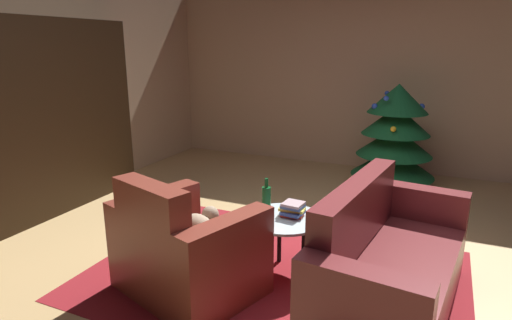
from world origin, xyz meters
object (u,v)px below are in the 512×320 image
(decorated_tree, at_px, (395,136))
(coffee_table, at_px, (284,224))
(book_stack_on_table, at_px, (293,209))
(couch_red, at_px, (388,271))
(bottle_on_table, at_px, (266,199))
(armchair_red, at_px, (186,252))
(bookshelf_unit, at_px, (59,118))

(decorated_tree, bearing_deg, coffee_table, -101.50)
(book_stack_on_table, relative_size, decorated_tree, 0.15)
(couch_red, distance_m, bottle_on_table, 1.06)
(armchair_red, bearing_deg, couch_red, 13.17)
(coffee_table, distance_m, book_stack_on_table, 0.13)
(bookshelf_unit, relative_size, couch_red, 1.28)
(bookshelf_unit, xyz_separation_m, coffee_table, (2.75, -0.40, -0.59))
(bottle_on_table, xyz_separation_m, decorated_tree, (0.69, 2.52, 0.08))
(armchair_red, bearing_deg, decorated_tree, 70.88)
(bookshelf_unit, relative_size, coffee_table, 3.51)
(bookshelf_unit, distance_m, couch_red, 3.69)
(coffee_table, bearing_deg, armchair_red, -135.58)
(armchair_red, distance_m, couch_red, 1.42)
(coffee_table, relative_size, bottle_on_table, 2.21)
(book_stack_on_table, xyz_separation_m, bottle_on_table, (-0.22, -0.01, 0.05))
(bottle_on_table, bearing_deg, book_stack_on_table, 1.86)
(couch_red, relative_size, bottle_on_table, 6.05)
(bookshelf_unit, height_order, couch_red, bookshelf_unit)
(bookshelf_unit, xyz_separation_m, armchair_red, (2.19, -0.95, -0.69))
(couch_red, relative_size, book_stack_on_table, 8.43)
(armchair_red, relative_size, bottle_on_table, 4.11)
(bookshelf_unit, relative_size, armchair_red, 1.88)
(couch_red, height_order, decorated_tree, decorated_tree)
(couch_red, distance_m, decorated_tree, 2.82)
(decorated_tree, bearing_deg, armchair_red, -109.12)
(couch_red, height_order, coffee_table, couch_red)
(armchair_red, height_order, decorated_tree, decorated_tree)
(armchair_red, relative_size, book_stack_on_table, 5.73)
(armchair_red, height_order, book_stack_on_table, armchair_red)
(bookshelf_unit, xyz_separation_m, couch_red, (3.57, -0.62, -0.69))
(couch_red, height_order, bottle_on_table, couch_red)
(armchair_red, bearing_deg, bookshelf_unit, 156.63)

